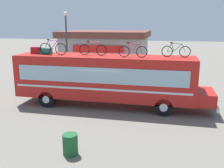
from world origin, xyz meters
The scene contains 11 objects.
ground_plane centered at (0.00, 0.00, 0.00)m, with size 120.00×120.00×0.00m, color slate.
bus centered at (0.15, 0.00, 1.84)m, with size 12.19×2.45×3.18m.
luggage_bag_1 centered at (-4.52, 0.05, 3.40)m, with size 0.63×0.36×0.43m, color maroon.
luggage_bag_2 centered at (-3.79, 0.02, 3.38)m, with size 0.61×0.52×0.39m, color #1E7F66.
rooftop_bicycle_1 centered at (-3.19, -0.30, 3.59)m, with size 1.78×0.44×0.97m.
rooftop_bicycle_2 centered at (-0.72, 0.07, 3.55)m, with size 1.75×0.44×0.89m.
rooftop_bicycle_3 centered at (1.82, -0.32, 3.55)m, with size 1.69×0.44×0.87m.
rooftop_bicycle_4 centered at (4.26, 0.33, 3.54)m, with size 1.66×0.44×0.86m.
roadside_building centered at (-3.14, 13.33, 2.15)m, with size 9.41×7.46×4.21m.
trash_bin centered at (0.23, -6.38, 0.43)m, with size 0.60×0.60×0.86m, color #1E592D.
street_lamp centered at (-4.99, 6.31, 3.69)m, with size 0.35×0.35×6.04m.
Camera 1 is at (3.93, -15.28, 5.18)m, focal length 41.65 mm.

